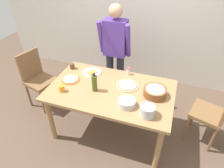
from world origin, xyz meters
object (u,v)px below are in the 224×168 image
chair_wooden_left (37,77)px  cup_orange (62,88)px  person_cook (115,49)px  chair_wooden_right (215,112)px  olive_oil_bottle (94,83)px  mixing_bowl_steel (127,103)px  dining_table (111,95)px  pizza_cooked_on_tray (71,79)px  steel_pot (148,111)px  salt_shaker (128,71)px  plate_with_slice (92,72)px  pizza_raw_on_board (127,85)px  popcorn_bowl (155,91)px  cup_small_brown (72,66)px

chair_wooden_left → cup_orange: chair_wooden_left is taller
person_cook → chair_wooden_right: 1.64m
person_cook → olive_oil_bottle: bearing=-89.8°
person_cook → cup_orange: size_ratio=19.06×
mixing_bowl_steel → cup_orange: bearing=-179.7°
dining_table → chair_wooden_left: (-1.32, 0.20, -0.13)m
mixing_bowl_steel → pizza_cooked_on_tray: bearing=163.8°
person_cook → dining_table: bearing=-76.0°
pizza_cooked_on_tray → steel_pot: bearing=-16.4°
salt_shaker → dining_table: bearing=-106.2°
person_cook → salt_shaker: size_ratio=15.28×
chair_wooden_right → pizza_cooked_on_tray: chair_wooden_right is taller
dining_table → mixing_bowl_steel: size_ratio=8.00×
steel_pot → salt_shaker: (-0.41, 0.72, -0.01)m
plate_with_slice → steel_pot: (0.91, -0.59, 0.06)m
pizza_raw_on_board → cup_orange: cup_orange is taller
person_cook → olive_oil_bottle: size_ratio=6.33×
person_cook → popcorn_bowl: person_cook is taller
person_cook → cup_orange: (-0.38, -0.99, -0.14)m
steel_pot → salt_shaker: size_ratio=1.64×
dining_table → pizza_cooked_on_tray: pizza_cooked_on_tray is taller
pizza_raw_on_board → cup_orange: size_ratio=3.36×
person_cook → olive_oil_bottle: 0.84m
dining_table → pizza_raw_on_board: size_ratio=5.59×
person_cook → chair_wooden_left: bearing=-153.6°
popcorn_bowl → cup_small_brown: size_ratio=3.29×
person_cook → mixing_bowl_steel: bearing=-64.7°
dining_table → steel_pot: steel_pot is taller
popcorn_bowl → cup_small_brown: (-1.26, 0.23, -0.02)m
pizza_raw_on_board → popcorn_bowl: (0.37, -0.08, 0.05)m
dining_table → steel_pot: bearing=-30.1°
chair_wooden_right → popcorn_bowl: size_ratio=3.39×
chair_wooden_right → popcorn_bowl: 0.84m
chair_wooden_right → salt_shaker: size_ratio=8.96×
plate_with_slice → chair_wooden_right: bearing=-0.9°
plate_with_slice → olive_oil_bottle: (0.19, -0.36, 0.11)m
pizza_raw_on_board → cup_small_brown: bearing=170.0°
olive_oil_bottle → salt_shaker: (0.31, 0.49, -0.06)m
pizza_raw_on_board → olive_oil_bottle: bearing=-149.3°
pizza_raw_on_board → salt_shaker: salt_shaker is taller
pizza_cooked_on_tray → dining_table: bearing=-2.2°
person_cook → cup_small_brown: size_ratio=19.06×
chair_wooden_right → dining_table: bearing=-169.1°
pizza_raw_on_board → olive_oil_bottle: 0.44m
chair_wooden_left → mixing_bowl_steel: 1.67m
steel_pot → plate_with_slice: bearing=147.2°
pizza_cooked_on_tray → cup_orange: size_ratio=2.89×
person_cook → chair_wooden_left: size_ratio=1.71×
pizza_cooked_on_tray → steel_pot: (1.12, -0.33, 0.06)m
mixing_bowl_steel → cup_orange: 0.85m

